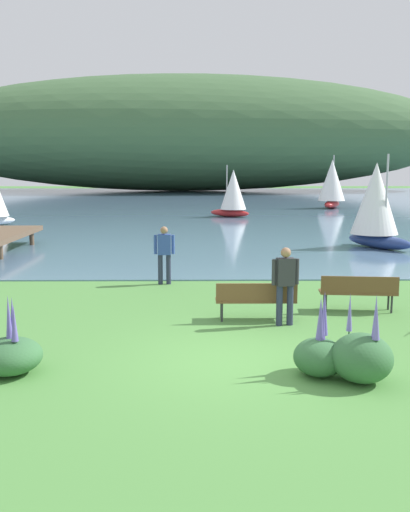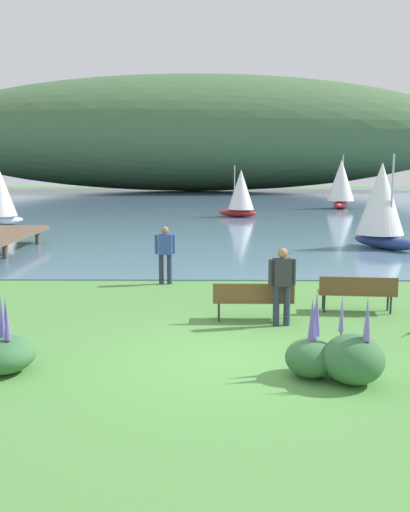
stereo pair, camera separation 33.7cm
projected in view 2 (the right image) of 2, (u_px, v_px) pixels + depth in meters
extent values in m
plane|color=#518E42|center=(228.00, 360.00, 10.11)|extent=(200.00, 200.00, 0.00)
cube|color=#5B7F9E|center=(215.00, 202.00, 56.70)|extent=(180.00, 80.00, 0.04)
ellipsoid|color=#42663D|center=(192.00, 134.00, 84.32)|extent=(83.07, 28.00, 16.86)
cube|color=brown|center=(253.00, 300.00, 12.71)|extent=(1.80, 0.48, 0.05)
cube|color=brown|center=(254.00, 293.00, 12.47)|extent=(1.80, 0.04, 0.40)
cylinder|color=#2D2D33|center=(219.00, 308.00, 12.92)|extent=(0.05, 0.05, 0.45)
cylinder|color=#2D2D33|center=(286.00, 308.00, 12.90)|extent=(0.05, 0.05, 0.45)
cylinder|color=#2D2D33|center=(219.00, 312.00, 12.59)|extent=(0.05, 0.05, 0.45)
cylinder|color=#2D2D33|center=(288.00, 312.00, 12.57)|extent=(0.05, 0.05, 0.45)
cube|color=brown|center=(357.00, 293.00, 13.45)|extent=(1.84, 0.65, 0.05)
cube|color=brown|center=(358.00, 286.00, 13.21)|extent=(1.80, 0.21, 0.40)
cylinder|color=#2D2D33|center=(323.00, 300.00, 13.73)|extent=(0.05, 0.05, 0.45)
cylinder|color=#2D2D33|center=(388.00, 301.00, 13.57)|extent=(0.05, 0.05, 0.45)
cylinder|color=#2D2D33|center=(324.00, 303.00, 13.40)|extent=(0.05, 0.05, 0.45)
cylinder|color=#2D2D33|center=(391.00, 305.00, 13.24)|extent=(0.05, 0.05, 0.45)
cylinder|color=#282D47|center=(161.00, 269.00, 16.68)|extent=(0.14, 0.14, 0.88)
cylinder|color=#282D47|center=(169.00, 269.00, 16.69)|extent=(0.14, 0.14, 0.88)
cube|color=#334CA5|center=(165.00, 244.00, 16.57)|extent=(0.39, 0.23, 0.60)
sphere|color=#9E7051|center=(165.00, 230.00, 16.51)|extent=(0.22, 0.22, 0.22)
cylinder|color=#334CA5|center=(156.00, 244.00, 16.57)|extent=(0.09, 0.09, 0.56)
cylinder|color=#334CA5|center=(174.00, 244.00, 16.58)|extent=(0.09, 0.09, 0.56)
cylinder|color=#282D47|center=(276.00, 306.00, 12.23)|extent=(0.14, 0.14, 0.88)
cylinder|color=#282D47|center=(287.00, 306.00, 12.27)|extent=(0.14, 0.14, 0.88)
cube|color=#2D2D33|center=(282.00, 272.00, 12.13)|extent=(0.41, 0.28, 0.60)
sphere|color=#9E7051|center=(283.00, 253.00, 12.07)|extent=(0.22, 0.22, 0.22)
cylinder|color=#2D2D33|center=(270.00, 273.00, 12.09)|extent=(0.09, 0.09, 0.56)
cylinder|color=#2D2D33|center=(294.00, 272.00, 12.17)|extent=(0.09, 0.09, 0.56)
ellipsoid|color=#386B3D|center=(353.00, 359.00, 8.95)|extent=(0.98, 0.98, 0.79)
cylinder|color=#386B3D|center=(341.00, 335.00, 9.21)|extent=(0.02, 0.02, 0.12)
cone|color=#7A6BC6|center=(342.00, 313.00, 9.15)|extent=(0.09, 0.09, 0.63)
cylinder|color=#386B3D|center=(367.00, 344.00, 8.73)|extent=(0.02, 0.02, 0.12)
cone|color=#7A6BC6|center=(368.00, 324.00, 8.68)|extent=(0.11, 0.11, 0.52)
cylinder|color=#386B3D|center=(366.00, 343.00, 8.81)|extent=(0.02, 0.02, 0.12)
cone|color=#7A6BC6|center=(367.00, 317.00, 8.75)|extent=(0.11, 0.11, 0.70)
cylinder|color=#386B3D|center=(366.00, 343.00, 8.80)|extent=(0.02, 0.02, 0.12)
cone|color=#7A6BC6|center=(367.00, 324.00, 8.76)|extent=(0.11, 0.11, 0.48)
ellipsoid|color=#386B3D|center=(311.00, 358.00, 9.26)|extent=(0.85, 0.85, 0.63)
cylinder|color=#386B3D|center=(311.00, 344.00, 9.21)|extent=(0.02, 0.02, 0.12)
cone|color=#6B5BB7|center=(312.00, 319.00, 9.14)|extent=(0.14, 0.14, 0.70)
cylinder|color=#386B3D|center=(316.00, 339.00, 9.45)|extent=(0.02, 0.02, 0.12)
cone|color=#6B5BB7|center=(317.00, 314.00, 9.38)|extent=(0.14, 0.14, 0.75)
cylinder|color=#386B3D|center=(314.00, 344.00, 9.21)|extent=(0.02, 0.02, 0.12)
cone|color=#6B5BB7|center=(315.00, 321.00, 9.15)|extent=(0.10, 0.10, 0.63)
ellipsoid|color=#386B3D|center=(3.00, 355.00, 9.46)|extent=(1.07, 1.07, 0.61)
cylinder|color=#386B3D|center=(3.00, 340.00, 9.45)|extent=(0.02, 0.02, 0.12)
cone|color=#6B5BB7|center=(2.00, 316.00, 9.38)|extent=(0.11, 0.11, 0.72)
cylinder|color=#386B3D|center=(8.00, 343.00, 9.27)|extent=(0.02, 0.02, 0.12)
cone|color=#6B5BB7|center=(7.00, 322.00, 9.22)|extent=(0.11, 0.11, 0.60)
cylinder|color=#386B3D|center=(7.00, 338.00, 9.54)|extent=(0.02, 0.02, 0.12)
cone|color=#6B5BB7|center=(6.00, 316.00, 9.48)|extent=(0.11, 0.11, 0.67)
ellipsoid|color=navy|center=(385.00, 242.00, 23.75)|extent=(2.53, 3.35, 0.59)
cylinder|color=#B2B2B2|center=(392.00, 195.00, 23.23)|extent=(0.08, 0.08, 3.35)
cone|color=white|center=(381.00, 199.00, 23.75)|extent=(2.73, 2.73, 3.01)
cone|color=white|center=(0.00, 192.00, 33.45)|extent=(2.59, 2.59, 2.82)
ellipsoid|color=#B22323|center=(237.00, 213.00, 39.46)|extent=(3.01, 2.38, 0.53)
cylinder|color=#B2B2B2|center=(235.00, 187.00, 39.32)|extent=(0.08, 0.08, 3.04)
cone|color=white|center=(241.00, 190.00, 39.05)|extent=(2.50, 2.50, 2.73)
ellipsoid|color=#B22323|center=(341.00, 204.00, 47.87)|extent=(2.43, 3.92, 0.66)
cylinder|color=#B2B2B2|center=(343.00, 178.00, 47.79)|extent=(0.09, 0.09, 3.79)
cone|color=white|center=(341.00, 180.00, 47.23)|extent=(2.94, 2.94, 3.42)
cylinder|color=brown|center=(5.00, 252.00, 21.18)|extent=(0.20, 0.20, 0.60)
cylinder|color=brown|center=(38.00, 239.00, 25.13)|extent=(0.20, 0.20, 0.60)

